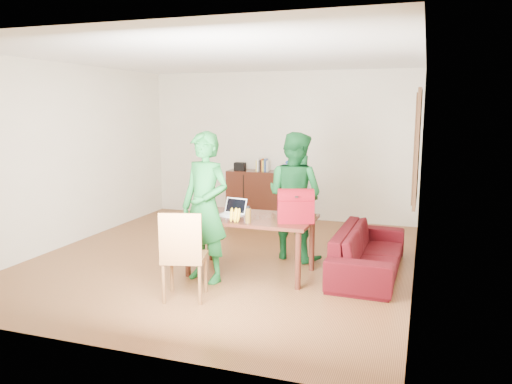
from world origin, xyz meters
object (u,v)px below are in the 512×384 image
(bottle, at_px, (248,215))
(laptop, at_px, (230,213))
(person_near, at_px, (205,207))
(red_bag, at_px, (296,209))
(person_far, at_px, (295,196))
(sofa, at_px, (368,251))
(table, at_px, (251,224))
(chair, at_px, (185,273))

(bottle, bearing_deg, laptop, 140.23)
(person_near, height_order, laptop, person_near)
(red_bag, bearing_deg, person_far, 86.57)
(person_far, distance_m, sofa, 1.24)
(table, distance_m, sofa, 1.52)
(laptop, distance_m, sofa, 1.80)
(person_near, bearing_deg, laptop, 78.85)
(bottle, relative_size, red_bag, 0.47)
(table, bearing_deg, red_bag, -8.94)
(chair, distance_m, person_near, 0.86)
(laptop, xyz_separation_m, sofa, (1.64, 0.55, -0.49))
(person_near, bearing_deg, chair, -72.24)
(person_far, xyz_separation_m, bottle, (-0.26, -1.15, -0.04))
(person_far, distance_m, laptop, 1.06)
(table, distance_m, red_bag, 0.65)
(person_far, relative_size, sofa, 0.91)
(person_near, distance_m, laptop, 0.41)
(bottle, height_order, red_bag, red_bag)
(table, xyz_separation_m, person_far, (0.34, 0.83, 0.23))
(bottle, xyz_separation_m, sofa, (1.31, 0.82, -0.55))
(table, bearing_deg, person_far, 67.90)
(red_bag, bearing_deg, table, 152.29)
(red_bag, height_order, sofa, red_bag)
(table, relative_size, sofa, 0.81)
(person_far, height_order, red_bag, person_far)
(laptop, relative_size, sofa, 0.17)
(red_bag, bearing_deg, sofa, 18.46)
(person_near, relative_size, red_bag, 4.26)
(table, bearing_deg, person_near, -136.91)
(laptop, bearing_deg, person_far, 65.74)
(table, distance_m, laptop, 0.29)
(chair, height_order, bottle, chair)
(table, relative_size, bottle, 7.88)
(chair, xyz_separation_m, laptop, (0.15, 0.97, 0.48))
(laptop, height_order, bottle, laptop)
(table, xyz_separation_m, red_bag, (0.59, -0.10, 0.24))
(person_near, xyz_separation_m, bottle, (0.51, 0.08, -0.07))
(person_near, height_order, red_bag, person_near)
(chair, xyz_separation_m, person_near, (-0.03, 0.62, 0.61))
(table, bearing_deg, sofa, 20.22)
(table, height_order, chair, chair)
(table, relative_size, person_near, 0.87)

